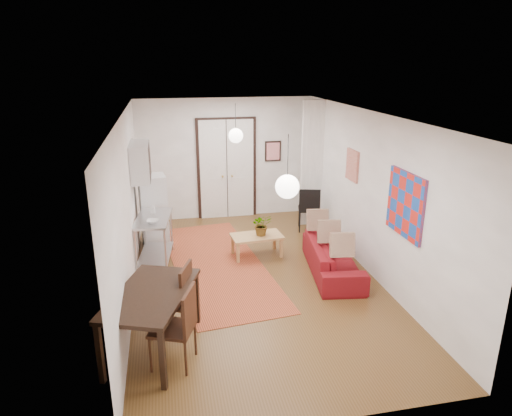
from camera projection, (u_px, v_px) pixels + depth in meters
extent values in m
plane|color=brown|center=(255.00, 278.00, 8.20)|extent=(7.00, 7.00, 0.00)
cube|color=silver|center=(255.00, 115.00, 7.29)|extent=(4.20, 7.00, 0.02)
cube|color=white|center=(226.00, 159.00, 11.00)|extent=(4.20, 0.02, 2.90)
cube|color=white|center=(326.00, 305.00, 4.49)|extent=(4.20, 0.02, 2.90)
cube|color=white|center=(128.00, 209.00, 7.34)|extent=(0.02, 7.00, 2.90)
cube|color=white|center=(370.00, 194.00, 8.14)|extent=(0.02, 7.00, 2.90)
cube|color=white|center=(227.00, 169.00, 11.04)|extent=(1.44, 0.06, 2.50)
cube|color=white|center=(312.00, 164.00, 10.47)|extent=(0.50, 0.10, 2.90)
cube|color=silver|center=(140.00, 162.00, 8.63)|extent=(0.35, 1.00, 0.70)
cube|color=red|center=(405.00, 204.00, 6.91)|extent=(0.05, 1.00, 1.00)
cube|color=beige|center=(352.00, 165.00, 8.77)|extent=(0.05, 0.50, 0.60)
cube|color=red|center=(273.00, 151.00, 11.15)|extent=(0.40, 0.03, 0.50)
cube|color=olive|center=(133.00, 154.00, 9.05)|extent=(0.03, 0.44, 0.54)
sphere|color=white|center=(236.00, 136.00, 9.36)|extent=(0.30, 0.30, 0.30)
cylinder|color=black|center=(236.00, 116.00, 9.23)|extent=(0.01, 0.01, 0.50)
sphere|color=white|center=(287.00, 187.00, 5.63)|extent=(0.30, 0.30, 0.30)
cylinder|color=black|center=(288.00, 155.00, 5.51)|extent=(0.01, 0.01, 0.50)
cube|color=#B4492D|center=(217.00, 264.00, 8.75)|extent=(2.10, 4.48, 0.01)
imported|color=maroon|center=(333.00, 258.00, 8.32)|extent=(2.11, 1.06, 0.59)
cube|color=tan|center=(257.00, 236.00, 9.00)|extent=(1.03, 0.63, 0.04)
cube|color=tan|center=(237.00, 253.00, 8.78)|extent=(0.06, 0.06, 0.40)
cube|color=tan|center=(281.00, 249.00, 8.94)|extent=(0.06, 0.06, 0.40)
cube|color=tan|center=(233.00, 244.00, 9.19)|extent=(0.06, 0.06, 0.40)
cube|color=tan|center=(276.00, 241.00, 9.35)|extent=(0.06, 0.06, 0.40)
imported|color=#366B30|center=(262.00, 225.00, 8.94)|extent=(0.37, 0.41, 0.43)
cube|color=#BABCBF|center=(153.00, 218.00, 8.53)|extent=(0.76, 1.28, 0.04)
cube|color=#BABCBF|center=(156.00, 254.00, 8.76)|extent=(0.71, 1.24, 0.03)
cylinder|color=#BABCBF|center=(139.00, 254.00, 8.09)|extent=(0.04, 0.04, 0.91)
cylinder|color=#BABCBF|center=(169.00, 252.00, 8.19)|extent=(0.04, 0.04, 0.91)
cylinder|color=#BABCBF|center=(142.00, 231.00, 9.15)|extent=(0.04, 0.04, 0.91)
cylinder|color=#BABCBF|center=(168.00, 229.00, 9.25)|extent=(0.04, 0.04, 0.91)
imported|color=silver|center=(153.00, 221.00, 8.24)|extent=(0.24, 0.24, 0.05)
imported|color=#5083AF|center=(153.00, 208.00, 8.73)|extent=(0.10, 0.10, 0.19)
cube|color=silver|center=(154.00, 211.00, 9.47)|extent=(0.60, 0.60, 1.50)
cube|color=black|center=(151.00, 294.00, 5.93)|extent=(1.38, 1.78, 0.06)
cube|color=black|center=(118.00, 361.00, 5.31)|extent=(0.09, 0.09, 0.80)
cube|color=black|center=(186.00, 353.00, 5.46)|extent=(0.09, 0.09, 0.80)
cube|color=black|center=(126.00, 300.00, 6.67)|extent=(0.09, 0.09, 0.80)
cube|color=black|center=(180.00, 294.00, 6.82)|extent=(0.09, 0.09, 0.80)
cube|color=#3A1B12|center=(171.00, 301.00, 6.40)|extent=(0.65, 0.64, 0.04)
cube|color=#3A1B12|center=(169.00, 275.00, 6.53)|extent=(0.21, 0.48, 0.54)
cylinder|color=#3A1B12|center=(156.00, 328.00, 6.23)|extent=(0.03, 0.03, 0.51)
cylinder|color=#3A1B12|center=(188.00, 324.00, 6.31)|extent=(0.03, 0.03, 0.51)
cylinder|color=#3A1B12|center=(156.00, 310.00, 6.65)|extent=(0.03, 0.03, 0.51)
cylinder|color=#3A1B12|center=(186.00, 307.00, 6.74)|extent=(0.03, 0.03, 0.51)
cube|color=#3A1B12|center=(172.00, 329.00, 5.75)|extent=(0.65, 0.64, 0.04)
cube|color=#3A1B12|center=(171.00, 299.00, 5.88)|extent=(0.21, 0.48, 0.54)
cylinder|color=#3A1B12|center=(156.00, 359.00, 5.58)|extent=(0.03, 0.03, 0.51)
cylinder|color=#3A1B12|center=(192.00, 355.00, 5.66)|extent=(0.03, 0.03, 0.51)
cylinder|color=#3A1B12|center=(156.00, 338.00, 6.00)|extent=(0.03, 0.03, 0.51)
cylinder|color=#3A1B12|center=(189.00, 334.00, 6.08)|extent=(0.03, 0.03, 0.51)
cube|color=black|center=(309.00, 209.00, 10.37)|extent=(0.57, 0.57, 0.04)
cube|color=black|center=(306.00, 195.00, 10.49)|extent=(0.46, 0.16, 0.50)
cylinder|color=black|center=(302.00, 223.00, 10.22)|extent=(0.03, 0.03, 0.50)
cylinder|color=black|center=(320.00, 222.00, 10.30)|extent=(0.03, 0.03, 0.50)
cylinder|color=black|center=(297.00, 217.00, 10.60)|extent=(0.03, 0.03, 0.50)
cylinder|color=black|center=(314.00, 216.00, 10.68)|extent=(0.03, 0.03, 0.50)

